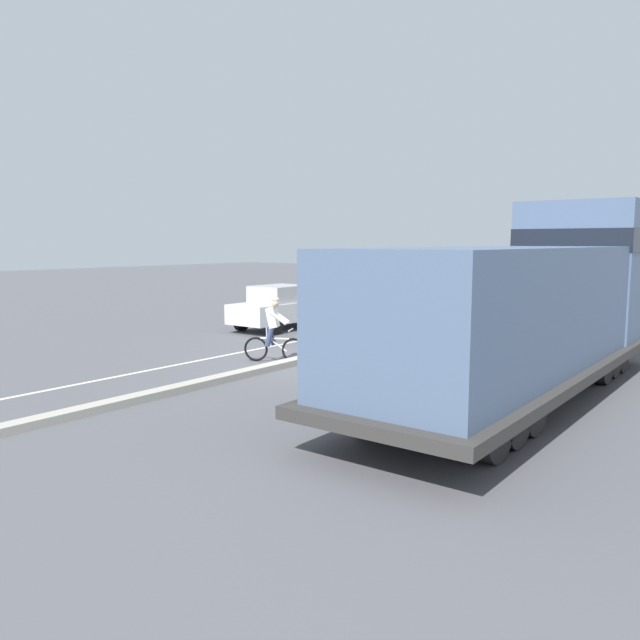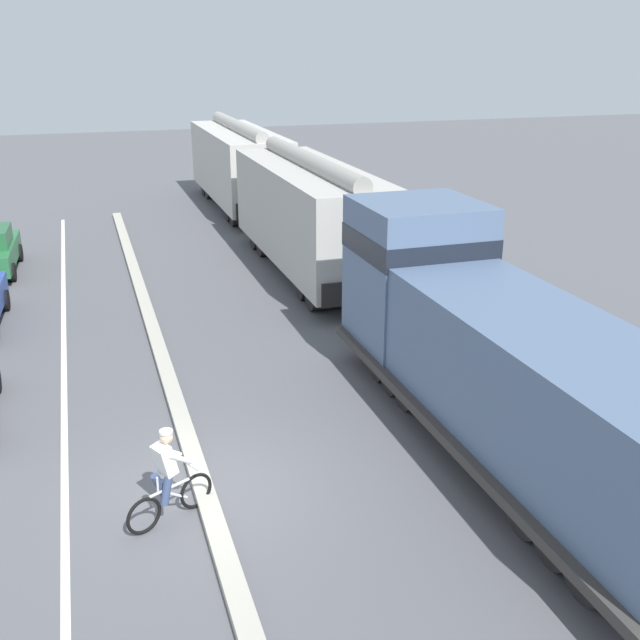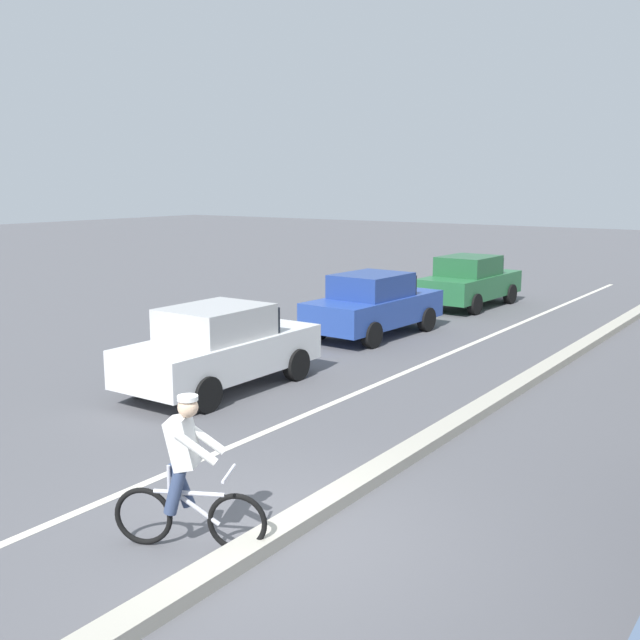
{
  "view_description": "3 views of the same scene",
  "coord_description": "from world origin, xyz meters",
  "px_view_note": "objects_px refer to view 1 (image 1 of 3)",
  "views": [
    {
      "loc": [
        10.35,
        -13.0,
        3.19
      ],
      "look_at": [
        0.05,
        0.41,
        1.08
      ],
      "focal_mm": 35.0,
      "sensor_mm": 36.0,
      "label": 1
    },
    {
      "loc": [
        -1.57,
        -11.73,
        7.69
      ],
      "look_at": [
        3.39,
        3.58,
        1.67
      ],
      "focal_mm": 42.0,
      "sensor_mm": 36.0,
      "label": 2
    },
    {
      "loc": [
        4.83,
        -6.05,
        3.92
      ],
      "look_at": [
        -4.05,
        6.63,
        1.05
      ],
      "focal_mm": 42.0,
      "sensor_mm": 36.0,
      "label": 3
    }
  ],
  "objects_px": {
    "parked_car_green": "(429,288)",
    "cyclist": "(274,332)",
    "parked_car_white": "(281,307)",
    "locomotive": "(536,308)",
    "parked_car_blue": "(366,296)"
  },
  "relations": [
    {
      "from": "locomotive",
      "to": "parked_car_green",
      "type": "distance_m",
      "value": 18.99
    },
    {
      "from": "parked_car_blue",
      "to": "parked_car_green",
      "type": "height_order",
      "value": "same"
    },
    {
      "from": "parked_car_blue",
      "to": "cyclist",
      "type": "height_order",
      "value": "cyclist"
    },
    {
      "from": "locomotive",
      "to": "parked_car_white",
      "type": "bearing_deg",
      "value": 159.7
    },
    {
      "from": "parked_car_green",
      "to": "cyclist",
      "type": "relative_size",
      "value": 2.48
    },
    {
      "from": "locomotive",
      "to": "parked_car_green",
      "type": "xyz_separation_m",
      "value": [
        -10.72,
        15.64,
        -0.98
      ]
    },
    {
      "from": "parked_car_blue",
      "to": "parked_car_green",
      "type": "xyz_separation_m",
      "value": [
        0.15,
        5.67,
        0.0
      ]
    },
    {
      "from": "locomotive",
      "to": "parked_car_blue",
      "type": "distance_m",
      "value": 14.78
    },
    {
      "from": "locomotive",
      "to": "cyclist",
      "type": "height_order",
      "value": "locomotive"
    },
    {
      "from": "parked_car_white",
      "to": "parked_car_blue",
      "type": "bearing_deg",
      "value": 92.07
    },
    {
      "from": "parked_car_blue",
      "to": "parked_car_green",
      "type": "bearing_deg",
      "value": 88.52
    },
    {
      "from": "locomotive",
      "to": "parked_car_green",
      "type": "bearing_deg",
      "value": 124.42
    },
    {
      "from": "locomotive",
      "to": "parked_car_green",
      "type": "height_order",
      "value": "locomotive"
    },
    {
      "from": "parked_car_white",
      "to": "cyclist",
      "type": "bearing_deg",
      "value": -50.76
    },
    {
      "from": "parked_car_white",
      "to": "locomotive",
      "type": "bearing_deg",
      "value": -20.3
    }
  ]
}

